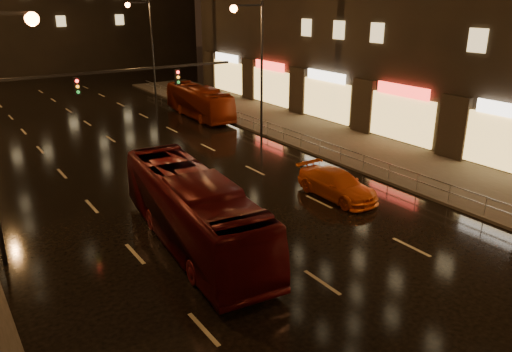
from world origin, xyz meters
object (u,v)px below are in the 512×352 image
at_px(bus_red, 193,210).
at_px(taxi_far, 337,184).
at_px(bus_curb, 199,102).
at_px(taxi_near, 225,196).

relative_size(bus_red, taxi_far, 2.32).
distance_m(bus_red, taxi_far, 8.78).
xyz_separation_m(bus_red, taxi_far, (8.72, 0.55, -0.87)).
xyz_separation_m(bus_curb, taxi_near, (-8.50, -18.84, -0.69)).
height_order(bus_red, bus_curb, bus_red).
relative_size(bus_red, taxi_near, 2.95).
bearing_deg(taxi_far, taxi_near, 160.09).
distance_m(taxi_near, taxi_far, 6.05).
distance_m(bus_curb, taxi_far, 21.04).
height_order(bus_red, taxi_near, bus_red).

